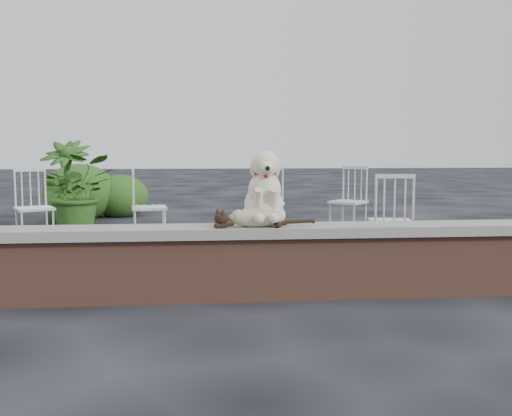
{
  "coord_description": "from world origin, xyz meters",
  "views": [
    {
      "loc": [
        -0.64,
        -4.46,
        1.19
      ],
      "look_at": [
        -0.19,
        0.2,
        0.7
      ],
      "focal_mm": 40.28,
      "sensor_mm": 36.0,
      "label": 1
    }
  ],
  "objects": [
    {
      "name": "capstone",
      "position": [
        0.0,
        0.0,
        0.54
      ],
      "size": [
        6.2,
        0.4,
        0.08
      ],
      "primitive_type": "cube",
      "color": "slate",
      "rests_on": "brick_wall"
    },
    {
      "name": "ground",
      "position": [
        0.0,
        0.0,
        0.0
      ],
      "size": [
        60.0,
        60.0,
        0.0
      ],
      "primitive_type": "plane",
      "color": "black",
      "rests_on": "ground"
    },
    {
      "name": "cat",
      "position": [
        -0.22,
        -0.07,
        0.66
      ],
      "size": [
        0.94,
        0.23,
        0.16
      ],
      "primitive_type": null,
      "rotation": [
        0.0,
        0.0,
        -0.0
      ],
      "color": "tan",
      "rests_on": "capstone"
    },
    {
      "name": "brick_wall",
      "position": [
        0.0,
        0.0,
        0.25
      ],
      "size": [
        6.0,
        0.3,
        0.5
      ],
      "primitive_type": "cube",
      "color": "brown",
      "rests_on": "ground"
    },
    {
      "name": "potted_plant_b",
      "position": [
        -2.69,
        4.46,
        0.66
      ],
      "size": [
        0.82,
        0.82,
        1.32
      ],
      "primitive_type": "imported",
      "rotation": [
        0.0,
        0.0,
        -0.13
      ],
      "color": "#244F16",
      "rests_on": "ground"
    },
    {
      "name": "chair_e",
      "position": [
        -1.29,
        2.74,
        0.47
      ],
      "size": [
        0.63,
        0.63,
        0.94
      ],
      "primitive_type": null,
      "rotation": [
        0.0,
        0.0,
        1.7
      ],
      "color": "silver",
      "rests_on": "ground"
    },
    {
      "name": "chair_d",
      "position": [
        1.37,
        3.26,
        0.47
      ],
      "size": [
        0.79,
        0.79,
        0.94
      ],
      "primitive_type": null,
      "rotation": [
        0.0,
        0.0,
        -0.73
      ],
      "color": "silver",
      "rests_on": "ground"
    },
    {
      "name": "potted_plant_a",
      "position": [
        -2.39,
        3.89,
        0.56
      ],
      "size": [
        1.16,
        1.06,
        1.11
      ],
      "primitive_type": "imported",
      "rotation": [
        0.0,
        0.0,
        0.22
      ],
      "color": "#244F16",
      "rests_on": "ground"
    },
    {
      "name": "chair_b",
      "position": [
        0.23,
        3.01,
        0.47
      ],
      "size": [
        0.67,
        0.67,
        0.94
      ],
      "primitive_type": null,
      "rotation": [
        0.0,
        0.0,
        -0.23
      ],
      "color": "silver",
      "rests_on": "ground"
    },
    {
      "name": "dog",
      "position": [
        -0.14,
        0.08,
        0.88
      ],
      "size": [
        0.39,
        0.52,
        0.6
      ],
      "primitive_type": null,
      "rotation": [
        0.0,
        0.0,
        -0.0
      ],
      "color": "beige",
      "rests_on": "capstone"
    },
    {
      "name": "chair_a",
      "position": [
        -2.69,
        2.77,
        0.47
      ],
      "size": [
        0.75,
        0.75,
        0.94
      ],
      "primitive_type": null,
      "rotation": [
        0.0,
        0.0,
        0.47
      ],
      "color": "silver",
      "rests_on": "ground"
    },
    {
      "name": "chair_c",
      "position": [
        1.26,
        1.12,
        0.47
      ],
      "size": [
        0.65,
        0.65,
        0.94
      ],
      "primitive_type": null,
      "rotation": [
        0.0,
        0.0,
        2.96
      ],
      "color": "silver",
      "rests_on": "ground"
    },
    {
      "name": "shrubbery",
      "position": [
        -2.88,
        5.3,
        0.39
      ],
      "size": [
        3.0,
        2.46,
        0.98
      ],
      "color": "#244F16",
      "rests_on": "ground"
    }
  ]
}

